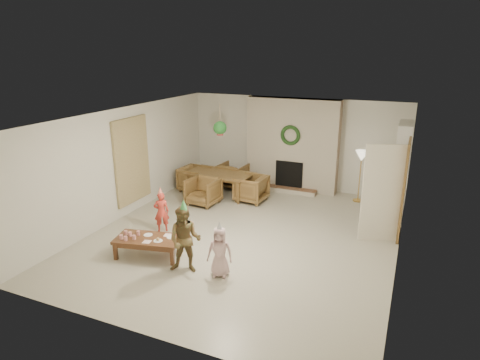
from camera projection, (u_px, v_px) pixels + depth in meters
The scene contains 56 objects.
floor at pixel (246, 234), 8.68m from camera, with size 7.00×7.00×0.00m, color #B7B29E.
ceiling at pixel (246, 116), 7.92m from camera, with size 7.00×7.00×0.00m, color white.
wall_back at pixel (294, 143), 11.36m from camera, with size 7.00×7.00×0.00m, color silver.
wall_front at pixel (140, 253), 5.23m from camera, with size 7.00×7.00×0.00m, color silver.
wall_left at pixel (125, 162), 9.43m from camera, with size 7.00×7.00×0.00m, color silver.
wall_right at pixel (405, 198), 7.16m from camera, with size 7.00×7.00×0.00m, color silver.
fireplace_mass at pixel (292, 145), 11.18m from camera, with size 2.50×0.40×2.50m, color #4D2614.
fireplace_hearth at pixel (287, 190), 11.24m from camera, with size 1.60×0.30×0.12m, color #5B3019.
fireplace_firebox at pixel (289, 174), 11.27m from camera, with size 0.75×0.12×0.75m, color black.
fireplace_wreath at pixel (290, 135), 10.89m from camera, with size 0.54×0.54×0.10m, color #173815.
floor_lamp_base at pixel (358, 200), 10.59m from camera, with size 0.25×0.25×0.03m, color gold.
floor_lamp_post at pixel (360, 178), 10.40m from camera, with size 0.03×0.03×1.19m, color gold.
floor_lamp_shade at pixel (362, 156), 10.23m from camera, with size 0.32×0.32×0.26m, color beige.
bookshelf_carcass at pixel (401, 171), 9.28m from camera, with size 0.30×1.00×2.20m, color white.
bookshelf_shelf_a at pixel (397, 198), 9.49m from camera, with size 0.30×0.92×0.03m, color white.
bookshelf_shelf_b at pixel (399, 182), 9.37m from camera, with size 0.30×0.92×0.03m, color white.
bookshelf_shelf_c at pixel (401, 165), 9.24m from camera, with size 0.30×0.92×0.03m, color white.
bookshelf_shelf_d at pixel (403, 147), 9.12m from camera, with size 0.30×0.92×0.03m, color white.
books_row_lower at pixel (396, 194), 9.32m from camera, with size 0.20×0.40×0.24m, color #A4241E.
books_row_mid at pixel (399, 175), 9.37m from camera, with size 0.20×0.44×0.24m, color #295A98.
books_row_upper at pixel (400, 160), 9.12m from camera, with size 0.20×0.36×0.22m, color gold.
door_frame at pixel (404, 190), 8.30m from camera, with size 0.05×0.86×2.04m, color brown.
door_leaf at pixel (382, 194), 8.12m from camera, with size 0.05×0.80×2.00m, color beige.
curtain_panel at pixel (132, 161), 9.59m from camera, with size 0.06×1.20×2.00m, color #BCB485.
dining_table at pixel (219, 184), 10.93m from camera, with size 1.74×0.97×0.61m, color brown.
dining_chair_near at pixel (203, 191), 10.27m from camera, with size 0.72×0.74×0.68m, color brown.
dining_chair_far at pixel (233, 175), 11.56m from camera, with size 0.72×0.74×0.68m, color brown.
dining_chair_left at pixel (195, 179), 11.26m from camera, with size 0.72×0.74×0.68m, color brown.
dining_chair_right at pixel (251, 188), 10.49m from camera, with size 0.72×0.74×0.68m, color brown.
hanging_plant_cord at pixel (220, 118), 9.83m from camera, with size 0.01×0.01×0.70m, color tan.
hanging_plant_pot at pixel (220, 133), 9.93m from camera, with size 0.16×0.16×0.12m, color maroon.
hanging_plant_foliage at pixel (220, 128), 9.90m from camera, with size 0.32×0.32×0.32m, color #1B511F.
coffee_table_top at pixel (148, 239), 7.68m from camera, with size 1.21×0.61×0.06m, color brown.
coffee_table_apron at pixel (148, 242), 7.70m from camera, with size 1.12×0.51×0.07m, color brown.
coffee_leg_fl at pixel (116, 252), 7.60m from camera, with size 0.07×0.07×0.32m, color brown.
coffee_leg_fr at pixel (172, 257), 7.41m from camera, with size 0.07×0.07×0.32m, color brown.
coffee_leg_bl at pixel (127, 240), 8.06m from camera, with size 0.07×0.07×0.32m, color brown.
coffee_leg_br at pixel (181, 245), 7.87m from camera, with size 0.07×0.07×0.32m, color brown.
cup_a at pixel (121, 237), 7.61m from camera, with size 0.07×0.07×0.08m, color white.
cup_b at pixel (126, 233), 7.78m from camera, with size 0.07×0.07×0.08m, color white.
cup_c at pixel (126, 238), 7.54m from camera, with size 0.07×0.07×0.08m, color white.
cup_d at pixel (130, 234), 7.72m from camera, with size 0.07×0.07×0.08m, color white.
cup_e at pixel (134, 237), 7.59m from camera, with size 0.07×0.07×0.08m, color white.
cup_f at pixel (138, 233), 7.77m from camera, with size 0.07×0.07×0.08m, color white.
plate_a at pixel (148, 235), 7.78m from camera, with size 0.17×0.17×0.01m, color white.
plate_b at pixel (158, 241), 7.54m from camera, with size 0.17×0.17×0.01m, color white.
plate_c at pixel (171, 237), 7.68m from camera, with size 0.17×0.17×0.01m, color white.
food_scoop at pixel (158, 239), 7.53m from camera, with size 0.07×0.07×0.07m, color tan.
napkin_left at pixel (147, 242), 7.50m from camera, with size 0.14×0.14×0.01m, color #FDBABE.
napkin_right at pixel (168, 235), 7.77m from camera, with size 0.14×0.14×0.01m, color #FDBABE.
child_red at pixel (161, 212), 8.71m from camera, with size 0.32×0.21×0.88m, color red.
party_hat_red at pixel (160, 191), 8.57m from camera, with size 0.12×0.12×0.17m, color #FAB753.
child_plaid at pixel (185, 240), 7.07m from camera, with size 0.58×0.45×1.20m, color brown.
party_hat_plaid at pixel (183, 205), 6.88m from camera, with size 0.14×0.14×0.20m, color #45A14F.
child_pink at pixel (220, 252), 6.98m from camera, with size 0.43×0.28×0.89m, color beige.
party_hat_pink at pixel (219, 226), 6.84m from camera, with size 0.12×0.12×0.16m, color #B0B0B7.
Camera 1 is at (3.03, -7.32, 3.73)m, focal length 30.81 mm.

